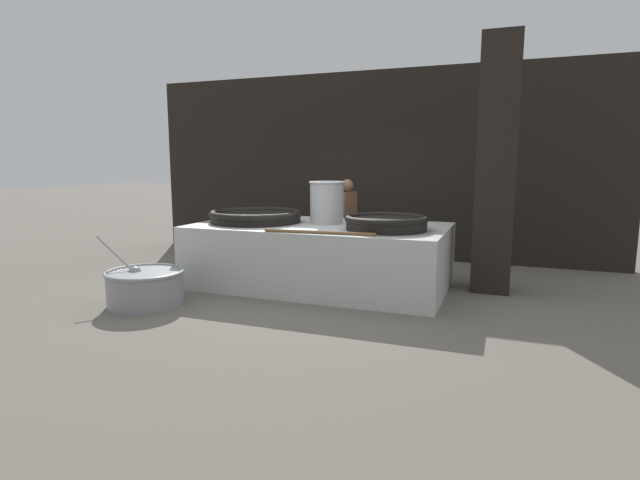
{
  "coord_description": "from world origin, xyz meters",
  "views": [
    {
      "loc": [
        2.55,
        -6.68,
        1.78
      ],
      "look_at": [
        0.0,
        0.0,
        0.67
      ],
      "focal_mm": 28.0,
      "sensor_mm": 36.0,
      "label": 1
    }
  ],
  "objects_px": {
    "giant_wok_near": "(256,216)",
    "cook": "(347,219)",
    "prep_bowl_vegetables": "(145,286)",
    "giant_wok_far": "(386,222)",
    "stock_pot": "(327,202)"
  },
  "relations": [
    {
      "from": "giant_wok_near",
      "to": "cook",
      "type": "bearing_deg",
      "value": 58.07
    },
    {
      "from": "cook",
      "to": "prep_bowl_vegetables",
      "type": "distance_m",
      "value": 3.64
    },
    {
      "from": "giant_wok_near",
      "to": "cook",
      "type": "xyz_separation_m",
      "value": [
        0.95,
        1.52,
        -0.17
      ]
    },
    {
      "from": "giant_wok_far",
      "to": "giant_wok_near",
      "type": "bearing_deg",
      "value": 175.06
    },
    {
      "from": "giant_wok_near",
      "to": "prep_bowl_vegetables",
      "type": "relative_size",
      "value": 1.1
    },
    {
      "from": "stock_pot",
      "to": "prep_bowl_vegetables",
      "type": "xyz_separation_m",
      "value": [
        -1.74,
        -1.92,
        -0.97
      ]
    },
    {
      "from": "cook",
      "to": "prep_bowl_vegetables",
      "type": "height_order",
      "value": "cook"
    },
    {
      "from": "giant_wok_far",
      "to": "prep_bowl_vegetables",
      "type": "xyz_separation_m",
      "value": [
        -2.74,
        -1.5,
        -0.76
      ]
    },
    {
      "from": "stock_pot",
      "to": "giant_wok_near",
      "type": "bearing_deg",
      "value": -166.97
    },
    {
      "from": "stock_pot",
      "to": "prep_bowl_vegetables",
      "type": "distance_m",
      "value": 2.77
    },
    {
      "from": "giant_wok_near",
      "to": "prep_bowl_vegetables",
      "type": "xyz_separation_m",
      "value": [
        -0.7,
        -1.68,
        -0.74
      ]
    },
    {
      "from": "giant_wok_far",
      "to": "cook",
      "type": "distance_m",
      "value": 2.03
    },
    {
      "from": "cook",
      "to": "prep_bowl_vegetables",
      "type": "relative_size",
      "value": 1.18
    },
    {
      "from": "giant_wok_near",
      "to": "giant_wok_far",
      "type": "height_order",
      "value": "giant_wok_far"
    },
    {
      "from": "giant_wok_far",
      "to": "cook",
      "type": "bearing_deg",
      "value": 122.87
    }
  ]
}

